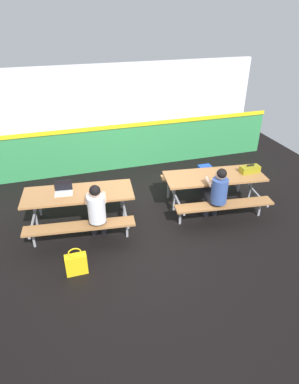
% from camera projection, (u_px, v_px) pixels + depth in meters
% --- Properties ---
extents(ground_plane, '(10.00, 10.00, 0.02)m').
position_uv_depth(ground_plane, '(152.00, 220.00, 6.58)').
color(ground_plane, black).
extents(accent_backdrop, '(8.00, 0.14, 2.60)m').
position_uv_depth(accent_backdrop, '(121.00, 121.00, 8.03)').
color(accent_backdrop, '#338C4C').
rests_on(accent_backdrop, ground).
extents(picnic_table_left, '(2.09, 1.77, 0.74)m').
position_uv_depth(picnic_table_left, '(79.00, 200.00, 6.12)').
color(picnic_table_left, '#9E6B3D').
rests_on(picnic_table_left, ground).
extents(picnic_table_right, '(2.09, 1.77, 0.74)m').
position_uv_depth(picnic_table_right, '(214.00, 182.00, 6.72)').
color(picnic_table_right, '#9E6B3D').
rests_on(picnic_table_right, ground).
extents(student_nearer, '(0.39, 0.54, 1.21)m').
position_uv_depth(student_nearer, '(97.00, 209.00, 5.62)').
color(student_nearer, '#2D2D38').
rests_on(student_nearer, ground).
extents(student_further, '(0.39, 0.54, 1.21)m').
position_uv_depth(student_further, '(218.00, 191.00, 6.16)').
color(student_further, '#2D2D38').
rests_on(student_further, ground).
extents(laptop_silver, '(0.34, 0.26, 0.22)m').
position_uv_depth(laptop_silver, '(64.00, 191.00, 6.00)').
color(laptop_silver, silver).
rests_on(laptop_silver, picnic_table_left).
extents(toolbox_grey, '(0.40, 0.18, 0.18)m').
position_uv_depth(toolbox_grey, '(250.00, 169.00, 6.71)').
color(toolbox_grey, olive).
rests_on(toolbox_grey, picnic_table_right).
extents(backpack_dark, '(0.30, 0.22, 0.44)m').
position_uv_depth(backpack_dark, '(204.00, 174.00, 7.84)').
color(backpack_dark, '#1E47B2').
rests_on(backpack_dark, ground).
extents(tote_bag_bright, '(0.34, 0.21, 0.43)m').
position_uv_depth(tote_bag_bright, '(76.00, 264.00, 5.18)').
color(tote_bag_bright, yellow).
rests_on(tote_bag_bright, ground).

